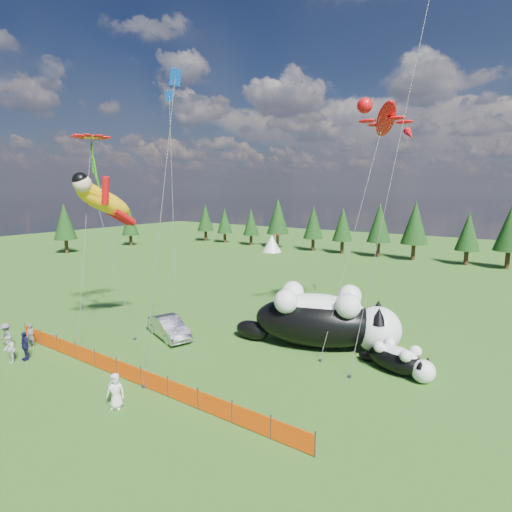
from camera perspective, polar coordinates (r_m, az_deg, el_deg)
The scene contains 17 objects.
ground at distance 25.20m, azimuth -12.13°, elevation -14.51°, with size 160.00×160.00×0.00m, color #133509.
safety_fence at distance 23.24m, azimuth -17.73°, elevation -15.52°, with size 22.06×0.06×1.10m.
tree_line at distance 63.29m, azimuth 18.74°, elevation 3.31°, with size 90.00×4.00×8.00m, color black, non-canonical shape.
festival_tents at distance 56.66m, azimuth 27.95°, elevation -0.59°, with size 50.00×3.20×2.80m, color white, non-canonical shape.
cat_large at distance 26.58m, azimuth 9.70°, elevation -8.81°, with size 10.64×6.29×3.96m.
cat_small at distance 24.31m, azimuth 19.80°, elevation -13.73°, with size 4.56×2.57×1.68m.
car at distance 28.74m, azimuth -12.32°, elevation -9.92°, with size 1.53×4.40×1.45m, color silver.
spectator_a at distance 30.12m, azimuth -29.50°, elevation -9.90°, with size 0.58×0.38×1.59m, color #5A5A5F.
spectator_b at distance 28.30m, azimuth -31.79°, elevation -11.25°, with size 0.80×0.47×1.65m, color silver.
spectator_c at distance 28.20m, azimuth -30.13°, elevation -11.05°, with size 1.03×0.53×1.76m, color #15153A.
spectator_d at distance 30.43m, azimuth -32.11°, elevation -9.74°, with size 1.16×0.60×1.80m, color #5A5A5F.
spectator_e at distance 20.71m, azimuth -19.43°, elevation -17.73°, with size 0.84×0.55×1.72m, color silver.
superhero_kite at distance 28.61m, azimuth -20.90°, elevation 7.34°, with size 4.74×5.08×11.57m.
gecko_kite at distance 29.22m, azimuth 18.04°, elevation 18.03°, with size 5.49×10.49×16.65m.
flower_kite at distance 30.24m, azimuth -22.49°, elevation 15.11°, with size 3.67×4.91×14.08m.
diamond_kite_a at distance 29.04m, azimuth -12.22°, elevation 19.44°, with size 2.70×2.75×17.06m.
diamond_kite_c at distance 21.81m, azimuth -11.65°, elevation 22.16°, with size 0.93×3.03×16.45m.
Camera 1 is at (16.95, -15.68, 10.09)m, focal length 28.00 mm.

